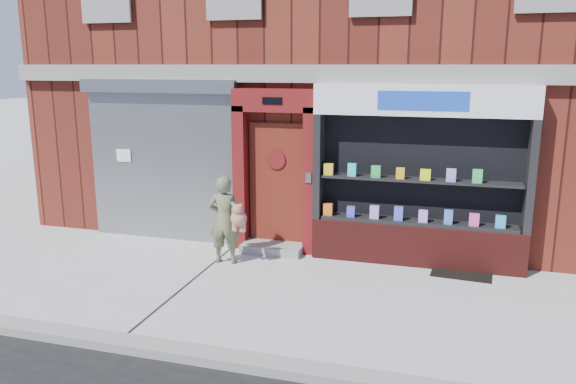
% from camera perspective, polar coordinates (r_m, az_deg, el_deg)
% --- Properties ---
extents(ground, '(80.00, 80.00, 0.00)m').
position_cam_1_polar(ground, '(8.45, -0.18, -10.17)').
color(ground, '#9E9E99').
rests_on(ground, ground).
extents(curb, '(60.00, 0.30, 0.12)m').
position_cam_1_polar(curb, '(6.60, -5.65, -16.66)').
color(curb, gray).
rests_on(curb, ground).
extents(building, '(12.00, 8.16, 8.00)m').
position_cam_1_polar(building, '(13.66, 7.16, 15.66)').
color(building, '#4E1911').
rests_on(building, ground).
extents(shutter_bay, '(3.10, 0.30, 3.04)m').
position_cam_1_polar(shutter_bay, '(10.85, -12.67, 4.12)').
color(shutter_bay, gray).
rests_on(shutter_bay, ground).
extents(red_door_bay, '(1.52, 0.58, 2.90)m').
position_cam_1_polar(red_door_bay, '(9.95, -1.32, 2.14)').
color(red_door_bay, '#5B0F10').
rests_on(red_door_bay, ground).
extents(pharmacy_bay, '(3.50, 0.41, 3.00)m').
position_cam_1_polar(pharmacy_bay, '(9.49, 13.13, 0.75)').
color(pharmacy_bay, '#501612').
rests_on(pharmacy_bay, ground).
extents(woman, '(0.73, 0.46, 1.51)m').
position_cam_1_polar(woman, '(9.47, -6.34, -2.81)').
color(woman, '#5E6744').
rests_on(woman, ground).
extents(doormat, '(0.98, 0.72, 0.02)m').
position_cam_1_polar(doormat, '(9.61, 17.22, -7.81)').
color(doormat, black).
rests_on(doormat, ground).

